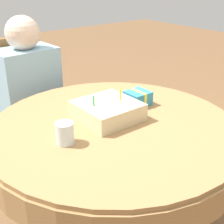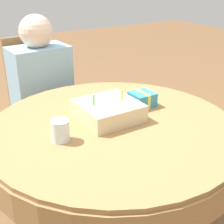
# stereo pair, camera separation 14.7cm
# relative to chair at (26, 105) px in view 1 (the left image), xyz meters

# --- Properties ---
(dining_table) EXTENTS (1.20, 1.20, 0.71)m
(dining_table) POSITION_rel_chair_xyz_m (0.05, -0.93, 0.12)
(dining_table) COLOR #9E7547
(dining_table) RESTS_ON ground_plane
(chair) EXTENTS (0.41, 0.41, 0.96)m
(chair) POSITION_rel_chair_xyz_m (0.00, 0.00, 0.00)
(chair) COLOR brown
(chair) RESTS_ON ground_plane
(person) EXTENTS (0.39, 0.36, 1.12)m
(person) POSITION_rel_chair_xyz_m (0.00, -0.10, 0.18)
(person) COLOR beige
(person) RESTS_ON ground_plane
(birthday_cake) EXTENTS (0.27, 0.27, 0.13)m
(birthday_cake) POSITION_rel_chair_xyz_m (0.06, -0.86, 0.25)
(birthday_cake) COLOR beige
(birthday_cake) RESTS_ON dining_table
(drinking_glass) EXTENTS (0.08, 0.08, 0.09)m
(drinking_glass) POSITION_rel_chair_xyz_m (-0.23, -0.94, 0.25)
(drinking_glass) COLOR silver
(drinking_glass) RESTS_ON dining_table
(gift_box) EXTENTS (0.12, 0.12, 0.08)m
(gift_box) POSITION_rel_chair_xyz_m (0.29, -0.83, 0.24)
(gift_box) COLOR teal
(gift_box) RESTS_ON dining_table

